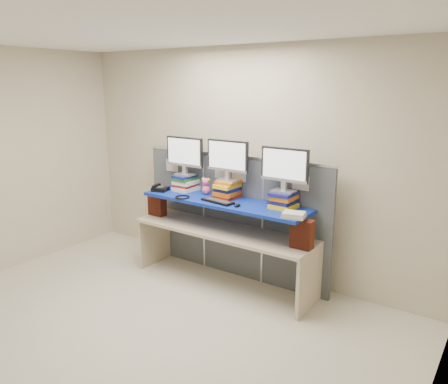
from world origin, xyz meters
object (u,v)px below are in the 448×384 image
Objects in this scene: monitor_left at (185,154)px; keyboard at (218,201)px; desk at (224,240)px; monitor_center at (228,158)px; desk_phone at (160,189)px; blue_board at (224,202)px; monitor_right at (285,167)px.

monitor_left reaches higher than keyboard.
monitor_left is at bearing 170.14° from desk.
desk_phone is (-0.90, -0.20, -0.45)m from monitor_center.
desk is 0.46m from blue_board.
blue_board is at bearing -74.73° from monitor_center.
blue_board is 0.94m from desk_phone.
desk_phone is at bearing -140.68° from monitor_left.
blue_board is at bearing -126.37° from desk.
monitor_right is at bearing -0.00° from monitor_left.
monitor_left reaches higher than desk.
monitor_left is at bearing 24.06° from desk_phone.
monitor_center is (-0.03, 0.12, 0.96)m from desk.
monitor_left is at bearing 180.00° from monitor_center.
monitor_right is at bearing 9.52° from blue_board.
monitor_left is 0.84m from keyboard.
keyboard is (0.67, -0.24, -0.46)m from monitor_left.
monitor_center is 0.74m from monitor_right.
blue_board is 3.79× the size of monitor_right.
monitor_center reaches higher than blue_board.
monitor_center is (-0.03, 0.12, 0.50)m from blue_board.
monitor_center is at bearing -0.00° from monitor_left.
desk is 4.14× the size of monitor_left.
monitor_right reaches higher than desk_phone.
monitor_left is at bearing 170.14° from blue_board.
monitor_right is (0.74, -0.01, -0.03)m from monitor_center.
monitor_center reaches higher than monitor_left.
blue_board is at bearing -170.48° from monitor_right.
monitor_left is 0.55m from desk_phone.
monitor_left reaches higher than desk_phone.
monitor_right reaches higher than desk.
desk is 4.14× the size of monitor_center.
blue_board is 0.51m from monitor_center.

